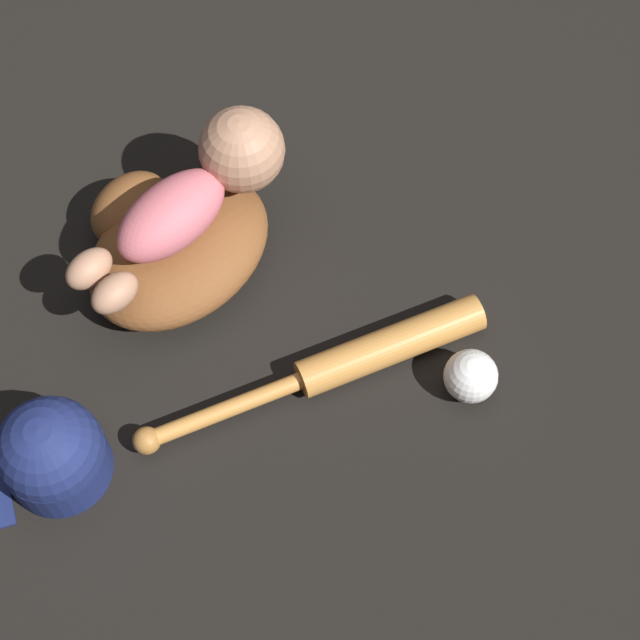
{
  "coord_description": "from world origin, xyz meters",
  "views": [
    {
      "loc": [
        -0.42,
        -0.71,
        1.33
      ],
      "look_at": [
        0.03,
        -0.26,
        0.07
      ],
      "focal_mm": 60.0,
      "sensor_mm": 36.0,
      "label": 1
    }
  ],
  "objects_px": {
    "baby_figure": "(201,188)",
    "baseball": "(471,376)",
    "baseball_bat": "(355,359)",
    "baseball_cap": "(51,454)",
    "baseball_glove": "(171,243)"
  },
  "relations": [
    {
      "from": "baby_figure",
      "to": "baseball",
      "type": "distance_m",
      "value": 0.44
    },
    {
      "from": "baseball_bat",
      "to": "baseball_cap",
      "type": "distance_m",
      "value": 0.41
    },
    {
      "from": "baby_figure",
      "to": "baseball",
      "type": "xyz_separation_m",
      "value": [
        0.1,
        -0.41,
        -0.11
      ]
    },
    {
      "from": "baby_figure",
      "to": "baseball_bat",
      "type": "bearing_deg",
      "value": -88.19
    },
    {
      "from": "baby_figure",
      "to": "baseball_cap",
      "type": "height_order",
      "value": "baby_figure"
    },
    {
      "from": "baseball_cap",
      "to": "baseball_glove",
      "type": "bearing_deg",
      "value": 22.79
    },
    {
      "from": "baseball_glove",
      "to": "baseball_cap",
      "type": "distance_m",
      "value": 0.34
    },
    {
      "from": "baseball_glove",
      "to": "baseball_cap",
      "type": "bearing_deg",
      "value": -157.21
    },
    {
      "from": "baseball",
      "to": "baseball_cap",
      "type": "xyz_separation_m",
      "value": [
        -0.46,
        0.3,
        0.02
      ]
    },
    {
      "from": "baseball_bat",
      "to": "baseball_cap",
      "type": "xyz_separation_m",
      "value": [
        -0.38,
        0.17,
        0.03
      ]
    },
    {
      "from": "baseball",
      "to": "baseball_cap",
      "type": "bearing_deg",
      "value": 147.47
    },
    {
      "from": "baseball_bat",
      "to": "baseball_glove",
      "type": "bearing_deg",
      "value": 102.04
    },
    {
      "from": "baseball_bat",
      "to": "baseball_cap",
      "type": "bearing_deg",
      "value": 155.95
    },
    {
      "from": "baseball_bat",
      "to": "baseball_cap",
      "type": "relative_size",
      "value": 2.31
    },
    {
      "from": "baseball_cap",
      "to": "baby_figure",
      "type": "bearing_deg",
      "value": 17.45
    }
  ]
}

